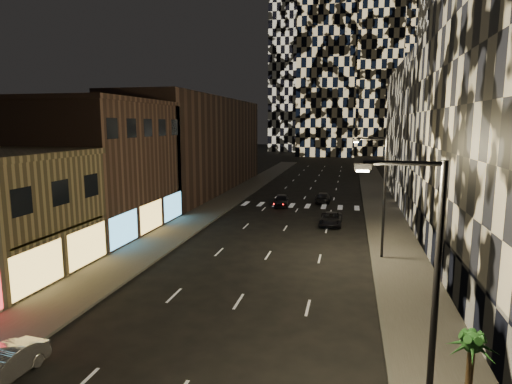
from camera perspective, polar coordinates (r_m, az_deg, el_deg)
The scene contains 16 objects.
sidewalk_left at distance 55.93m, azimuth -4.39°, elevation -1.34°, with size 4.00×120.00×0.15m, color #47443F.
sidewalk_right at distance 53.72m, azimuth 16.50°, elevation -2.12°, with size 4.00×120.00×0.15m, color #47443F.
curb_left at distance 55.36m, azimuth -2.31°, elevation -1.43°, with size 0.20×120.00×0.15m, color #4C4C47.
curb_right at distance 53.61m, azimuth 14.26°, elevation -2.05°, with size 0.20×120.00×0.15m, color #4C4C47.
retail_brown at distance 43.05m, azimuth -19.97°, elevation 2.99°, with size 10.00×15.00×12.00m, color #51382E.
retail_filler_left at distance 66.80m, azimuth -7.74°, elevation 6.28°, with size 10.00×40.00×14.00m, color #51382E.
midrise_base at distance 29.14m, azimuth 24.58°, elevation -9.04°, with size 0.60×25.00×3.00m, color #383838.
midrise_filler_right at distance 61.24m, azimuth 25.88°, elevation 7.09°, with size 16.00×40.00×18.00m, color #232326.
tower_center_low at distance 147.65m, azimuth 9.79°, elevation 23.58°, with size 18.00×18.00×95.00m, color black.
streetlight_near at distance 13.69m, azimuth 21.84°, elevation -12.08°, with size 2.55×0.25×9.00m.
streetlight_far at distance 33.05m, azimuth 16.37°, elevation 0.36°, with size 2.55×0.25×9.00m.
car_silver_parked at distance 20.93m, azimuth -30.73°, elevation -19.31°, with size 1.33×3.82×1.26m, color #AAAAB0.
car_dark_midlane at distance 53.23m, azimuth 3.41°, elevation -1.12°, with size 1.77×4.39×1.50m, color black.
car_dark_oncoming at distance 56.48m, azimuth 8.96°, elevation -0.73°, with size 1.84×4.52×1.31m, color black.
car_dark_rightlane at distance 43.89m, azimuth 9.96°, elevation -3.58°, with size 2.13×4.61×1.28m, color black.
palm_tree at distance 16.01m, azimuth 26.80°, elevation -18.31°, with size 1.75×1.79×3.50m.
Camera 1 is at (6.05, -2.62, 10.14)m, focal length 30.00 mm.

